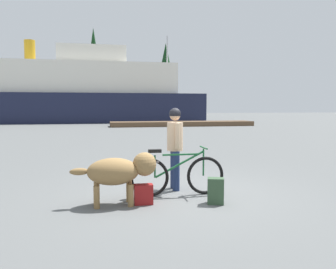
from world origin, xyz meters
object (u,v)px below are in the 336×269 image
(backpack, at_px, (216,191))
(handbag_pannier, at_px, (144,194))
(person_cyclist, at_px, (175,141))
(dog, at_px, (120,171))
(ferry_boat, at_px, (67,94))
(sailboat_moored, at_px, (167,117))
(bicycle, at_px, (177,175))

(backpack, distance_m, handbag_pannier, 1.25)
(person_cyclist, distance_m, dog, 1.52)
(dog, distance_m, backpack, 1.69)
(dog, xyz_separation_m, ferry_boat, (-3.68, 32.93, 2.44))
(sailboat_moored, bearing_deg, ferry_boat, 165.10)
(backpack, height_order, ferry_boat, ferry_boat)
(backpack, bearing_deg, ferry_boat, 99.08)
(handbag_pannier, distance_m, sailboat_moored, 30.86)
(bicycle, height_order, handbag_pannier, bicycle)
(bicycle, distance_m, ferry_boat, 33.00)
(person_cyclist, height_order, dog, person_cyclist)
(bicycle, relative_size, handbag_pannier, 5.21)
(handbag_pannier, bearing_deg, ferry_boat, 97.05)
(ferry_boat, xyz_separation_m, sailboat_moored, (10.57, -2.81, -2.50))
(person_cyclist, distance_m, backpack, 1.46)
(bicycle, bearing_deg, dog, -160.81)
(bicycle, height_order, backpack, bicycle)
(dog, distance_m, sailboat_moored, 30.89)
(sailboat_moored, bearing_deg, dog, -102.88)
(bicycle, distance_m, person_cyclist, 0.78)
(dog, height_order, sailboat_moored, sailboat_moored)
(bicycle, relative_size, person_cyclist, 1.09)
(backpack, distance_m, sailboat_moored, 30.84)
(person_cyclist, distance_m, handbag_pannier, 1.46)
(person_cyclist, bearing_deg, sailboat_moored, 78.93)
(dog, relative_size, handbag_pannier, 4.21)
(backpack, height_order, handbag_pannier, backpack)
(ferry_boat, bearing_deg, handbag_pannier, -82.95)
(bicycle, bearing_deg, ferry_boat, 98.35)
(backpack, distance_m, ferry_boat, 33.74)
(person_cyclist, bearing_deg, bicycle, -97.83)
(person_cyclist, relative_size, backpack, 3.67)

